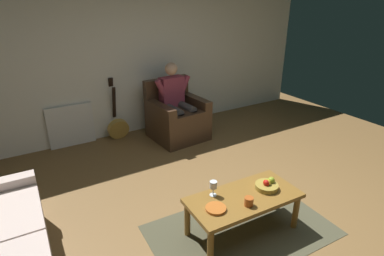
# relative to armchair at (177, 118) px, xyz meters

# --- Properties ---
(ground_plane) EXTENTS (7.37, 7.37, 0.00)m
(ground_plane) POSITION_rel_armchair_xyz_m (0.24, 2.27, -0.34)
(ground_plane) COLOR brown
(wall_back) EXTENTS (6.54, 0.06, 2.61)m
(wall_back) POSITION_rel_armchair_xyz_m (0.24, -0.65, 0.97)
(wall_back) COLOR white
(wall_back) RESTS_ON ground
(rug) EXTENTS (1.86, 1.20, 0.01)m
(rug) POSITION_rel_armchair_xyz_m (0.54, 2.37, -0.33)
(rug) COLOR #484631
(rug) RESTS_ON ground
(armchair) EXTENTS (0.87, 0.86, 0.95)m
(armchair) POSITION_rel_armchair_xyz_m (0.00, 0.00, 0.00)
(armchair) COLOR #3F2B1D
(armchair) RESTS_ON ground
(person_seated) EXTENTS (0.66, 0.62, 1.24)m
(person_seated) POSITION_rel_armchair_xyz_m (0.00, -0.00, 0.33)
(person_seated) COLOR #913549
(person_seated) RESTS_ON ground
(coffee_table) EXTENTS (1.14, 0.57, 0.42)m
(coffee_table) POSITION_rel_armchair_xyz_m (0.54, 2.37, 0.03)
(coffee_table) COLOR brown
(coffee_table) RESTS_ON ground
(guitar) EXTENTS (0.34, 0.28, 1.01)m
(guitar) POSITION_rel_armchair_xyz_m (0.86, -0.45, -0.12)
(guitar) COLOR #AE8638
(guitar) RESTS_ON ground
(radiator) EXTENTS (0.69, 0.06, 0.66)m
(radiator) POSITION_rel_armchair_xyz_m (1.57, -0.58, -0.00)
(radiator) COLOR white
(radiator) RESTS_ON ground
(wine_glass_near) EXTENTS (0.07, 0.07, 0.16)m
(wine_glass_near) POSITION_rel_armchair_xyz_m (0.78, 2.20, 0.19)
(wine_glass_near) COLOR silver
(wine_glass_near) RESTS_ON coffee_table
(fruit_bowl) EXTENTS (0.23, 0.23, 0.11)m
(fruit_bowl) POSITION_rel_armchair_xyz_m (0.25, 2.38, 0.12)
(fruit_bowl) COLOR olive
(fruit_bowl) RESTS_ON coffee_table
(decorative_dish) EXTENTS (0.19, 0.19, 0.02)m
(decorative_dish) POSITION_rel_armchair_xyz_m (0.89, 2.40, 0.10)
(decorative_dish) COLOR #BB6225
(decorative_dish) RESTS_ON coffee_table
(candle_jar) EXTENTS (0.08, 0.08, 0.09)m
(candle_jar) POSITION_rel_armchair_xyz_m (0.59, 2.50, 0.13)
(candle_jar) COLOR #AB501D
(candle_jar) RESTS_ON coffee_table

